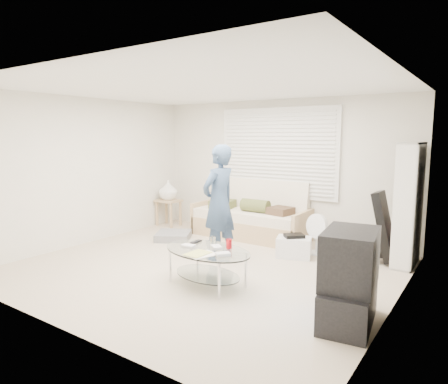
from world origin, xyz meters
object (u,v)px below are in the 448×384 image
Objects in this scene: futon_sofa at (251,218)px; tv_unit at (349,279)px; coffee_table at (208,256)px; bookshelf at (408,205)px.

futon_sofa reaches higher than tv_unit.
bookshelf is at bearing 49.81° from coffee_table.
tv_unit is at bearing -1.61° from coffee_table.
futon_sofa reaches higher than coffee_table.
tv_unit is 0.72× the size of coffee_table.
coffee_table is (0.77, -2.39, 0.02)m from futon_sofa.
futon_sofa is at bearing 136.10° from tv_unit.
futon_sofa is 2.26× the size of tv_unit.
bookshelf reaches higher than coffee_table.
tv_unit is (-0.13, -2.29, -0.42)m from bookshelf.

